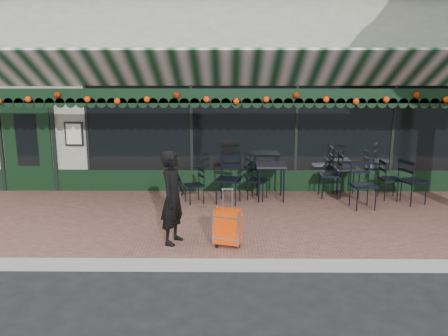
{
  "coord_description": "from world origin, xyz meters",
  "views": [
    {
      "loc": [
        -0.15,
        -6.79,
        3.07
      ],
      "look_at": [
        -0.23,
        1.6,
        1.22
      ],
      "focal_mm": 38.0,
      "sensor_mm": 36.0,
      "label": 1
    }
  ],
  "objects_px": {
    "cafe_table_b": "(271,168)",
    "woman": "(173,198)",
    "chair_a_front": "(363,186)",
    "chair_a_extra": "(413,181)",
    "suitcase": "(228,227)",
    "chair_a_right": "(390,179)",
    "chair_b_right": "(258,181)",
    "cafe_table_a": "(347,170)",
    "chair_b_left": "(194,186)",
    "chair_b_front": "(228,180)",
    "chair_a_left": "(330,175)"
  },
  "relations": [
    {
      "from": "cafe_table_b",
      "to": "woman",
      "type": "bearing_deg",
      "value": -124.88
    },
    {
      "from": "chair_a_front",
      "to": "chair_a_extra",
      "type": "relative_size",
      "value": 0.98
    },
    {
      "from": "suitcase",
      "to": "chair_a_front",
      "type": "relative_size",
      "value": 1.02
    },
    {
      "from": "cafe_table_b",
      "to": "chair_a_right",
      "type": "height_order",
      "value": "chair_a_right"
    },
    {
      "from": "cafe_table_b",
      "to": "chair_b_right",
      "type": "distance_m",
      "value": 0.41
    },
    {
      "from": "suitcase",
      "to": "chair_a_extra",
      "type": "bearing_deg",
      "value": 48.75
    },
    {
      "from": "cafe_table_a",
      "to": "chair_b_right",
      "type": "relative_size",
      "value": 0.83
    },
    {
      "from": "cafe_table_a",
      "to": "chair_b_left",
      "type": "distance_m",
      "value": 3.41
    },
    {
      "from": "cafe_table_b",
      "to": "chair_b_right",
      "type": "height_order",
      "value": "chair_b_right"
    },
    {
      "from": "woman",
      "to": "chair_b_left",
      "type": "distance_m",
      "value": 2.38
    },
    {
      "from": "suitcase",
      "to": "chair_b_right",
      "type": "height_order",
      "value": "suitcase"
    },
    {
      "from": "cafe_table_a",
      "to": "chair_b_front",
      "type": "relative_size",
      "value": 0.67
    },
    {
      "from": "suitcase",
      "to": "chair_b_left",
      "type": "xyz_separation_m",
      "value": [
        -0.72,
        2.49,
        0.05
      ]
    },
    {
      "from": "woman",
      "to": "chair_a_left",
      "type": "distance_m",
      "value": 4.26
    },
    {
      "from": "chair_a_left",
      "to": "chair_b_front",
      "type": "xyz_separation_m",
      "value": [
        -2.27,
        -0.5,
        0.01
      ]
    },
    {
      "from": "chair_a_right",
      "to": "suitcase",
      "type": "bearing_deg",
      "value": 122.89
    },
    {
      "from": "suitcase",
      "to": "chair_b_right",
      "type": "distance_m",
      "value": 2.85
    },
    {
      "from": "cafe_table_a",
      "to": "chair_b_left",
      "type": "relative_size",
      "value": 0.9
    },
    {
      "from": "chair_b_front",
      "to": "cafe_table_b",
      "type": "bearing_deg",
      "value": 32.86
    },
    {
      "from": "cafe_table_b",
      "to": "chair_a_right",
      "type": "bearing_deg",
      "value": 1.31
    },
    {
      "from": "suitcase",
      "to": "cafe_table_a",
      "type": "relative_size",
      "value": 1.42
    },
    {
      "from": "chair_b_front",
      "to": "chair_a_front",
      "type": "bearing_deg",
      "value": 7.31
    },
    {
      "from": "suitcase",
      "to": "chair_b_front",
      "type": "distance_m",
      "value": 2.48
    },
    {
      "from": "cafe_table_a",
      "to": "chair_a_extra",
      "type": "bearing_deg",
      "value": -22.47
    },
    {
      "from": "suitcase",
      "to": "chair_a_extra",
      "type": "xyz_separation_m",
      "value": [
        3.92,
        2.46,
        0.16
      ]
    },
    {
      "from": "woman",
      "to": "chair_a_right",
      "type": "height_order",
      "value": "woman"
    },
    {
      "from": "woman",
      "to": "chair_b_right",
      "type": "relative_size",
      "value": 1.89
    },
    {
      "from": "woman",
      "to": "chair_b_left",
      "type": "height_order",
      "value": "woman"
    },
    {
      "from": "cafe_table_b",
      "to": "chair_b_front",
      "type": "relative_size",
      "value": 0.78
    },
    {
      "from": "cafe_table_b",
      "to": "chair_a_extra",
      "type": "bearing_deg",
      "value": -5.92
    },
    {
      "from": "chair_a_left",
      "to": "cafe_table_a",
      "type": "bearing_deg",
      "value": 93.06
    },
    {
      "from": "chair_b_front",
      "to": "suitcase",
      "type": "bearing_deg",
      "value": -75.35
    },
    {
      "from": "suitcase",
      "to": "chair_a_left",
      "type": "height_order",
      "value": "chair_a_left"
    },
    {
      "from": "cafe_table_b",
      "to": "chair_b_left",
      "type": "xyz_separation_m",
      "value": [
        -1.65,
        -0.28,
        -0.33
      ]
    },
    {
      "from": "chair_b_left",
      "to": "chair_b_right",
      "type": "height_order",
      "value": "chair_b_right"
    },
    {
      "from": "chair_b_right",
      "to": "chair_b_left",
      "type": "bearing_deg",
      "value": 121.19
    },
    {
      "from": "cafe_table_a",
      "to": "chair_b_front",
      "type": "distance_m",
      "value": 2.68
    },
    {
      "from": "chair_b_left",
      "to": "cafe_table_a",
      "type": "bearing_deg",
      "value": 74.45
    },
    {
      "from": "suitcase",
      "to": "chair_a_extra",
      "type": "relative_size",
      "value": 1.0
    },
    {
      "from": "cafe_table_b",
      "to": "chair_b_right",
      "type": "relative_size",
      "value": 0.96
    },
    {
      "from": "cafe_table_b",
      "to": "chair_a_left",
      "type": "distance_m",
      "value": 1.38
    },
    {
      "from": "cafe_table_b",
      "to": "chair_a_left",
      "type": "relative_size",
      "value": 0.8
    },
    {
      "from": "cafe_table_b",
      "to": "chair_a_left",
      "type": "bearing_deg",
      "value": 8.5
    },
    {
      "from": "chair_a_right",
      "to": "chair_a_left",
      "type": "bearing_deg",
      "value": 78.18
    },
    {
      "from": "chair_a_front",
      "to": "chair_b_left",
      "type": "distance_m",
      "value": 3.51
    },
    {
      "from": "suitcase",
      "to": "cafe_table_b",
      "type": "xyz_separation_m",
      "value": [
        0.93,
        2.77,
        0.39
      ]
    },
    {
      "from": "suitcase",
      "to": "chair_a_extra",
      "type": "height_order",
      "value": "chair_a_extra"
    },
    {
      "from": "suitcase",
      "to": "chair_b_left",
      "type": "bearing_deg",
      "value": 122.63
    },
    {
      "from": "chair_a_extra",
      "to": "cafe_table_a",
      "type": "bearing_deg",
      "value": 43.88
    },
    {
      "from": "chair_a_front",
      "to": "chair_b_right",
      "type": "distance_m",
      "value": 2.23
    }
  ]
}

